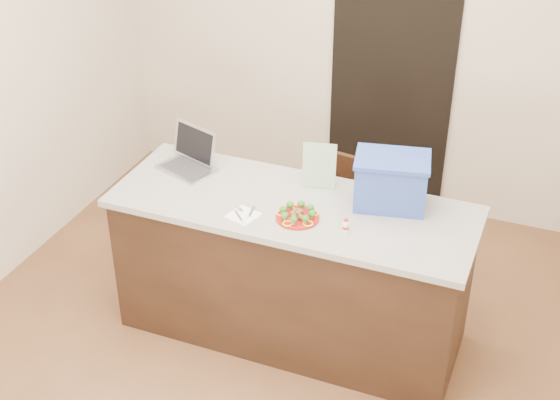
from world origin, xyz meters
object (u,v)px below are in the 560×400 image
at_px(yogurt_bottle, 346,226).
at_px(chair, 328,210).
at_px(island, 292,270).
at_px(plate, 298,217).
at_px(laptop, 190,156).
at_px(napkin, 243,215).
at_px(blue_box, 391,181).

distance_m(yogurt_bottle, chair, 0.98).
xyz_separation_m(yogurt_bottle, chair, (-0.35, 0.79, -0.45)).
bearing_deg(chair, yogurt_bottle, -57.72).
height_order(island, plate, plate).
relative_size(plate, laptop, 0.61).
relative_size(napkin, chair, 0.17).
height_order(island, laptop, laptop).
height_order(island, chair, island).
distance_m(plate, chair, 0.89).
bearing_deg(blue_box, laptop, 169.23).
xyz_separation_m(plate, blue_box, (0.42, 0.33, 0.14)).
height_order(blue_box, chair, blue_box).
bearing_deg(chair, plate, -76.10).
bearing_deg(blue_box, chair, 126.60).
relative_size(island, yogurt_bottle, 29.00).
distance_m(plate, blue_box, 0.55).
bearing_deg(yogurt_bottle, island, 157.01).
bearing_deg(blue_box, napkin, -161.11).
height_order(yogurt_bottle, blue_box, blue_box).
xyz_separation_m(island, laptop, (-0.73, 0.18, 0.52)).
relative_size(yogurt_bottle, chair, 0.08).
xyz_separation_m(island, chair, (0.00, 0.64, 0.04)).
distance_m(island, plate, 0.49).
height_order(plate, napkin, plate).
distance_m(yogurt_bottle, blue_box, 0.39).
xyz_separation_m(napkin, blue_box, (0.70, 0.41, 0.15)).
bearing_deg(island, blue_box, 21.34).
height_order(napkin, laptop, laptop).
distance_m(napkin, chair, 0.98).
height_order(plate, yogurt_bottle, yogurt_bottle).
distance_m(napkin, blue_box, 0.83).
distance_m(laptop, blue_box, 1.23).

